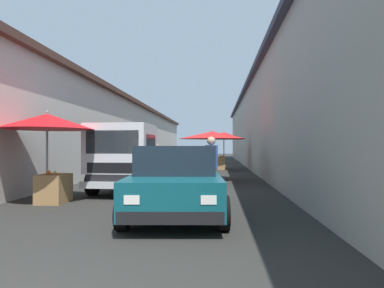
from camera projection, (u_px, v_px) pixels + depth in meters
name	position (u px, v px, depth m)	size (l,w,h in m)	color
ground	(182.00, 176.00, 15.52)	(90.00, 90.00, 0.00)	#282826
building_left_whitewash	(61.00, 132.00, 18.35)	(49.80, 7.50, 4.45)	beige
building_right_concrete	(320.00, 122.00, 17.21)	(49.80, 7.50, 5.40)	#A39E93
fruit_stall_mid_lane	(212.00, 141.00, 13.42)	(2.79, 2.79, 2.13)	#9E9EA3
fruit_stall_near_left	(48.00, 131.00, 8.18)	(2.34, 2.34, 2.34)	#9E9EA3
fruit_stall_far_left	(223.00, 139.00, 19.75)	(2.54, 2.54, 2.37)	#9E9EA3
hatchback_car	(177.00, 179.00, 6.88)	(4.03, 2.16, 1.45)	#0F4C56
delivery_truck	(129.00, 159.00, 10.08)	(4.98, 2.11, 2.08)	black
vendor_by_crates	(211.00, 163.00, 8.64)	(0.63, 0.35, 1.70)	navy
vendor_in_shade	(156.00, 160.00, 13.04)	(0.60, 0.33, 1.56)	#665B4C
parked_scooter	(103.00, 170.00, 13.30)	(1.67, 0.57, 1.14)	black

